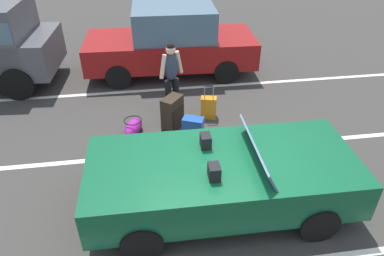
{
  "coord_description": "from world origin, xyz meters",
  "views": [
    {
      "loc": [
        -1.07,
        -4.11,
        4.35
      ],
      "look_at": [
        -0.29,
        1.2,
        0.75
      ],
      "focal_mm": 33.75,
      "sensor_mm": 36.0,
      "label": 1
    }
  ],
  "objects_px": {
    "suitcase_large_black": "(173,113)",
    "traveler_person": "(172,75)",
    "duffel_bag": "(133,127)",
    "suitcase_small_carryon": "(209,107)",
    "parked_sedan_far": "(172,41)",
    "suitcase_medium_bright": "(193,132)",
    "convertible_car": "(235,177)"
  },
  "relations": [
    {
      "from": "suitcase_large_black",
      "to": "traveler_person",
      "type": "relative_size",
      "value": 0.45
    },
    {
      "from": "traveler_person",
      "to": "duffel_bag",
      "type": "bearing_deg",
      "value": -76.75
    },
    {
      "from": "suitcase_small_carryon",
      "to": "parked_sedan_far",
      "type": "bearing_deg",
      "value": 26.42
    },
    {
      "from": "suitcase_large_black",
      "to": "parked_sedan_far",
      "type": "xyz_separation_m",
      "value": [
        0.27,
        2.83,
        0.52
      ]
    },
    {
      "from": "suitcase_medium_bright",
      "to": "suitcase_large_black",
      "type": "bearing_deg",
      "value": -129.4
    },
    {
      "from": "traveler_person",
      "to": "suitcase_large_black",
      "type": "bearing_deg",
      "value": -32.43
    },
    {
      "from": "convertible_car",
      "to": "suitcase_large_black",
      "type": "bearing_deg",
      "value": 108.12
    },
    {
      "from": "suitcase_large_black",
      "to": "duffel_bag",
      "type": "relative_size",
      "value": 1.05
    },
    {
      "from": "suitcase_medium_bright",
      "to": "duffel_bag",
      "type": "bearing_deg",
      "value": -91.91
    },
    {
      "from": "traveler_person",
      "to": "convertible_car",
      "type": "bearing_deg",
      "value": -14.6
    },
    {
      "from": "parked_sedan_far",
      "to": "suitcase_large_black",
      "type": "bearing_deg",
      "value": 86.72
    },
    {
      "from": "convertible_car",
      "to": "duffel_bag",
      "type": "relative_size",
      "value": 5.9
    },
    {
      "from": "convertible_car",
      "to": "suitcase_large_black",
      "type": "height_order",
      "value": "convertible_car"
    },
    {
      "from": "traveler_person",
      "to": "parked_sedan_far",
      "type": "xyz_separation_m",
      "value": [
        0.21,
        2.17,
        -0.04
      ]
    },
    {
      "from": "duffel_bag",
      "to": "suitcase_small_carryon",
      "type": "bearing_deg",
      "value": 14.1
    },
    {
      "from": "suitcase_small_carryon",
      "to": "duffel_bag",
      "type": "relative_size",
      "value": 1.18
    },
    {
      "from": "duffel_bag",
      "to": "parked_sedan_far",
      "type": "height_order",
      "value": "parked_sedan_far"
    },
    {
      "from": "convertible_car",
      "to": "suitcase_small_carryon",
      "type": "xyz_separation_m",
      "value": [
        0.09,
        2.7,
        -0.33
      ]
    },
    {
      "from": "convertible_car",
      "to": "suitcase_medium_bright",
      "type": "bearing_deg",
      "value": 104.01
    },
    {
      "from": "suitcase_large_black",
      "to": "traveler_person",
      "type": "bearing_deg",
      "value": 123.96
    },
    {
      "from": "suitcase_medium_bright",
      "to": "traveler_person",
      "type": "distance_m",
      "value": 1.49
    },
    {
      "from": "suitcase_small_carryon",
      "to": "parked_sedan_far",
      "type": "relative_size",
      "value": 0.18
    },
    {
      "from": "suitcase_large_black",
      "to": "traveler_person",
      "type": "distance_m",
      "value": 0.87
    },
    {
      "from": "convertible_car",
      "to": "traveler_person",
      "type": "distance_m",
      "value": 3.15
    },
    {
      "from": "suitcase_large_black",
      "to": "convertible_car",
      "type": "bearing_deg",
      "value": -33.53
    },
    {
      "from": "duffel_bag",
      "to": "traveler_person",
      "type": "height_order",
      "value": "traveler_person"
    },
    {
      "from": "suitcase_large_black",
      "to": "duffel_bag",
      "type": "bearing_deg",
      "value": -133.78
    },
    {
      "from": "suitcase_small_carryon",
      "to": "traveler_person",
      "type": "height_order",
      "value": "traveler_person"
    },
    {
      "from": "suitcase_medium_bright",
      "to": "suitcase_small_carryon",
      "type": "distance_m",
      "value": 1.1
    },
    {
      "from": "convertible_car",
      "to": "duffel_bag",
      "type": "bearing_deg",
      "value": 125.55
    },
    {
      "from": "traveler_person",
      "to": "parked_sedan_far",
      "type": "distance_m",
      "value": 2.18
    },
    {
      "from": "suitcase_large_black",
      "to": "suitcase_medium_bright",
      "type": "bearing_deg",
      "value": -23.73
    }
  ]
}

